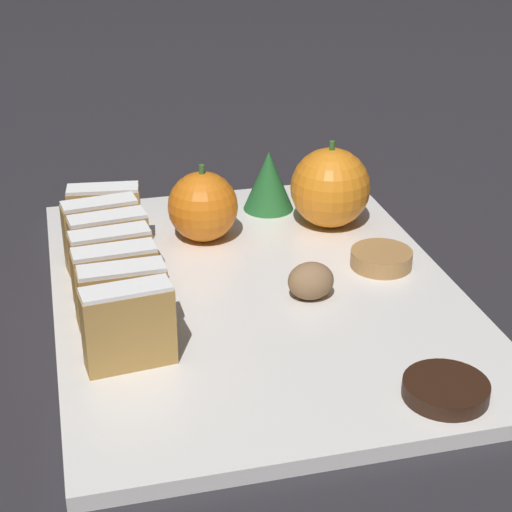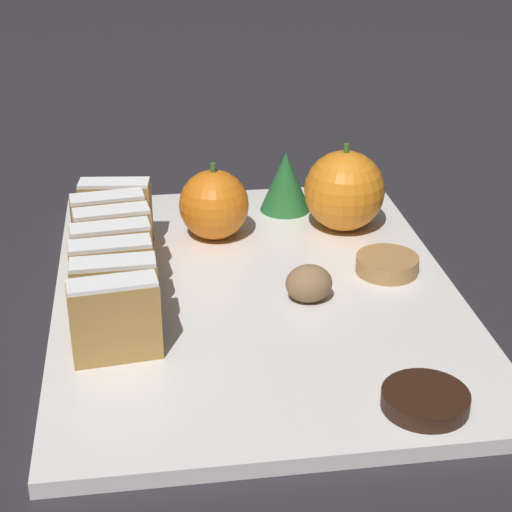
% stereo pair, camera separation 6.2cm
% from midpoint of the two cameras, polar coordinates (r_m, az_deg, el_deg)
% --- Properties ---
extents(ground_plane, '(6.00, 6.00, 0.00)m').
position_cam_midpoint_polar(ground_plane, '(0.71, 2.50, -3.08)').
color(ground_plane, '#28262B').
extents(serving_platter, '(0.33, 0.43, 0.01)m').
position_cam_midpoint_polar(serving_platter, '(0.71, 2.51, -2.66)').
color(serving_platter, white).
rests_on(serving_platter, ground_plane).
extents(stollen_slice_front, '(0.07, 0.03, 0.06)m').
position_cam_midpoint_polar(stollen_slice_front, '(0.61, -6.49, -4.31)').
color(stollen_slice_front, '#B28442').
rests_on(stollen_slice_front, serving_platter).
extents(stollen_slice_second, '(0.06, 0.02, 0.06)m').
position_cam_midpoint_polar(stollen_slice_second, '(0.63, -6.60, -2.86)').
color(stollen_slice_second, '#B28442').
rests_on(stollen_slice_second, serving_platter).
extents(stollen_slice_third, '(0.06, 0.03, 0.06)m').
position_cam_midpoint_polar(stollen_slice_third, '(0.66, -6.90, -1.55)').
color(stollen_slice_third, '#B28442').
rests_on(stollen_slice_third, serving_platter).
extents(stollen_slice_fourth, '(0.07, 0.03, 0.06)m').
position_cam_midpoint_polar(stollen_slice_fourth, '(0.69, -7.02, -0.33)').
color(stollen_slice_fourth, '#B28442').
rests_on(stollen_slice_fourth, serving_platter).
extents(stollen_slice_fifth, '(0.07, 0.03, 0.06)m').
position_cam_midpoint_polar(stollen_slice_fifth, '(0.72, -7.04, 0.80)').
color(stollen_slice_fifth, '#B28442').
rests_on(stollen_slice_fifth, serving_platter).
extents(stollen_slice_sixth, '(0.07, 0.03, 0.06)m').
position_cam_midpoint_polar(stollen_slice_sixth, '(0.75, -7.41, 1.82)').
color(stollen_slice_sixth, '#B28442').
rests_on(stollen_slice_sixth, serving_platter).
extents(stollen_slice_back, '(0.07, 0.03, 0.06)m').
position_cam_midpoint_polar(stollen_slice_back, '(0.78, -7.05, 2.80)').
color(stollen_slice_back, '#B28442').
rests_on(stollen_slice_back, serving_platter).
extents(orange_near, '(0.06, 0.06, 0.07)m').
position_cam_midpoint_polar(orange_near, '(0.79, -0.56, 3.40)').
color(orange_near, orange).
rests_on(orange_near, serving_platter).
extents(orange_far, '(0.08, 0.08, 0.08)m').
position_cam_midpoint_polar(orange_far, '(0.81, 8.11, 4.29)').
color(orange_far, orange).
rests_on(orange_far, serving_platter).
extents(walnut, '(0.04, 0.03, 0.03)m').
position_cam_midpoint_polar(walnut, '(0.69, 6.14, -1.89)').
color(walnut, '#8E6B47').
rests_on(walnut, serving_platter).
extents(chocolate_cookie, '(0.06, 0.06, 0.01)m').
position_cam_midpoint_polar(chocolate_cookie, '(0.58, 14.28, -9.38)').
color(chocolate_cookie, black).
rests_on(chocolate_cookie, serving_platter).
extents(gingerbread_cookie, '(0.05, 0.05, 0.01)m').
position_cam_midpoint_polar(gingerbread_cookie, '(0.74, 11.12, -0.60)').
color(gingerbread_cookie, '#B27F47').
rests_on(gingerbread_cookie, serving_platter).
extents(evergreen_sprig, '(0.05, 0.05, 0.06)m').
position_cam_midpoint_polar(evergreen_sprig, '(0.85, 4.09, 4.95)').
color(evergreen_sprig, '#23662D').
rests_on(evergreen_sprig, serving_platter).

